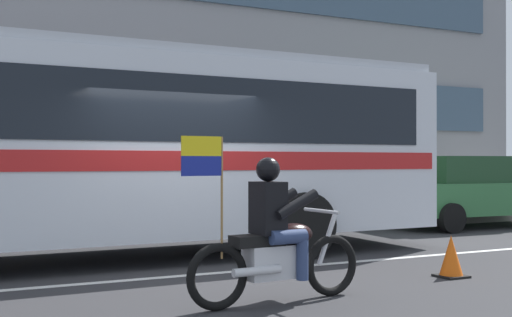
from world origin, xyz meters
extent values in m
plane|color=#2B2B2D|center=(0.00, 0.00, 0.00)|extent=(60.00, 60.00, 0.00)
cube|color=gray|center=(0.00, 5.10, 0.07)|extent=(28.00, 3.80, 0.15)
cube|color=silver|center=(0.00, -0.60, 0.00)|extent=(26.60, 0.14, 0.01)
cube|color=gray|center=(0.00, 7.40, 4.55)|extent=(28.00, 0.80, 9.11)
cube|color=#384C60|center=(0.00, 6.96, 3.19)|extent=(25.76, 0.10, 1.40)
cube|color=silver|center=(-1.18, 1.20, 1.73)|extent=(12.01, 2.83, 2.70)
cube|color=black|center=(-1.18, 1.20, 2.28)|extent=(11.06, 2.85, 0.96)
cube|color=red|center=(-1.18, 1.20, 1.53)|extent=(11.77, 2.85, 0.28)
cube|color=#ADB1BA|center=(-1.18, 1.20, 3.14)|extent=(11.77, 2.69, 0.16)
cylinder|color=black|center=(2.11, 0.02, 0.52)|extent=(1.04, 0.30, 1.04)
torus|color=black|center=(0.98, -2.54, 0.34)|extent=(0.69, 0.14, 0.69)
torus|color=black|center=(-0.47, -2.66, 0.34)|extent=(0.69, 0.14, 0.69)
cube|color=silver|center=(0.20, -2.60, 0.44)|extent=(0.66, 0.33, 0.36)
ellipsoid|color=black|center=(0.45, -2.58, 0.72)|extent=(0.50, 0.32, 0.24)
cube|color=black|center=(0.00, -2.62, 0.69)|extent=(0.58, 0.30, 0.12)
cylinder|color=silver|center=(0.92, -2.55, 0.65)|extent=(0.28, 0.08, 0.58)
cylinder|color=silver|center=(0.84, -2.55, 0.96)|extent=(0.09, 0.64, 0.04)
cylinder|color=silver|center=(-0.08, -2.79, 0.39)|extent=(0.56, 0.13, 0.09)
cube|color=black|center=(0.13, -2.61, 1.02)|extent=(0.31, 0.38, 0.56)
sphere|color=black|center=(0.13, -2.61, 1.44)|extent=(0.26, 0.26, 0.26)
cylinder|color=navy|center=(0.26, -2.42, 0.72)|extent=(0.43, 0.18, 0.15)
cylinder|color=navy|center=(0.44, -2.41, 0.48)|extent=(0.13, 0.13, 0.46)
cylinder|color=navy|center=(0.29, -2.78, 0.72)|extent=(0.43, 0.18, 0.15)
cylinder|color=navy|center=(0.47, -2.76, 0.48)|extent=(0.13, 0.13, 0.46)
cylinder|color=black|center=(0.36, -2.39, 1.06)|extent=(0.52, 0.15, 0.32)
cylinder|color=black|center=(0.39, -2.79, 1.06)|extent=(0.52, 0.15, 0.32)
cylinder|color=olive|center=(-0.42, -2.65, 1.15)|extent=(0.02, 0.02, 1.25)
cube|color=yellow|center=(-0.65, -2.67, 1.68)|extent=(0.44, 0.05, 0.20)
cube|color=navy|center=(-0.65, -2.67, 1.47)|extent=(0.44, 0.05, 0.20)
cube|color=#2D6638|center=(8.06, 2.60, 0.68)|extent=(4.37, 1.98, 0.72)
cube|color=#19381E|center=(7.85, 2.60, 1.34)|extent=(2.30, 1.68, 0.60)
cylinder|color=black|center=(6.73, 1.75, 0.32)|extent=(0.64, 0.22, 0.64)
cylinder|color=gold|center=(-2.03, 3.75, 0.44)|extent=(0.22, 0.22, 0.58)
sphere|color=gold|center=(-2.03, 3.75, 0.80)|extent=(0.20, 0.20, 0.20)
cylinder|color=gold|center=(-2.03, 3.61, 0.47)|extent=(0.09, 0.10, 0.09)
cone|color=#EA590F|center=(3.03, -2.24, 0.28)|extent=(0.32, 0.32, 0.55)
cube|color=black|center=(3.03, -2.24, 0.01)|extent=(0.36, 0.36, 0.03)
camera|label=1|loc=(-3.03, -8.77, 1.52)|focal=45.64mm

